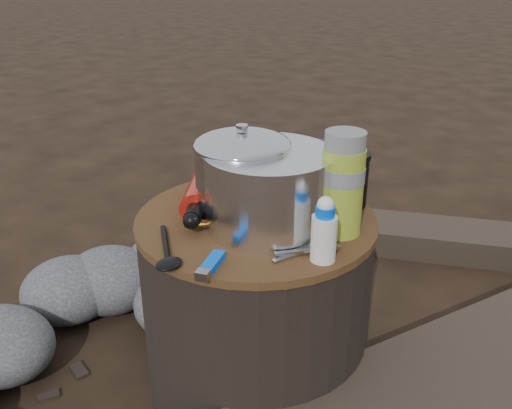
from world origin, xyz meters
The scene contains 14 objects.
ground centered at (0.00, 0.00, 0.00)m, with size 60.00×60.00×0.00m, color black.
stump centered at (0.00, 0.00, 0.23)m, with size 0.49×0.49×0.45m, color black.
rock_ring centered at (-0.42, -0.14, 0.09)m, with size 0.42×0.92×0.18m, color #525256, non-canonical shape.
foil_windscreen centered at (0.04, -0.01, 0.53)m, with size 0.25×0.25×0.15m, color silver.
camping_pot centered at (-0.02, -0.02, 0.54)m, with size 0.19×0.19×0.19m, color silver.
fuel_bottle centered at (-0.13, 0.00, 0.48)m, with size 0.07×0.27×0.07m, color red, non-canonical shape.
thermos centered at (0.17, 0.03, 0.55)m, with size 0.08×0.08×0.20m, color #9BB42F.
travel_mug centered at (0.13, 0.16, 0.51)m, with size 0.08×0.08×0.12m, color black.
stuff_sack centered at (-0.12, 0.15, 0.50)m, with size 0.15×0.12×0.10m, color #D48C00.
food_pouch centered at (0.03, 0.16, 0.52)m, with size 0.10×0.02×0.13m, color #171C4C.
lighter centered at (0.04, -0.20, 0.46)m, with size 0.02×0.09×0.02m, color #045DF6.
pot_grabber centered at (0.15, -0.08, 0.46)m, with size 0.03×0.12×0.01m, color #9E9EA3, non-canonical shape.
spork centered at (-0.07, -0.20, 0.46)m, with size 0.03×0.16×0.01m, color black, non-canonical shape.
squeeze_bottle centered at (0.19, -0.08, 0.50)m, with size 0.05×0.05×0.11m, color white.
Camera 1 is at (0.56, -0.86, 0.95)m, focal length 38.92 mm.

